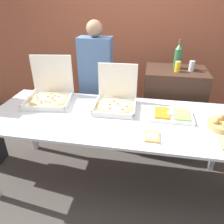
% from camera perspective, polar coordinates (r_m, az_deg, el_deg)
% --- Properties ---
extents(ground_plane, '(16.00, 16.00, 0.00)m').
position_cam_1_polar(ground_plane, '(2.69, -0.00, -17.67)').
color(ground_plane, '#423D38').
extents(brick_wall_behind, '(10.00, 0.06, 2.80)m').
position_cam_1_polar(brick_wall_behind, '(3.60, 5.09, 19.59)').
color(brick_wall_behind, '#9E5138').
rests_on(brick_wall_behind, ground_plane).
extents(buffet_table, '(2.46, 0.98, 0.88)m').
position_cam_1_polar(buffet_table, '(2.20, -0.00, -3.15)').
color(buffet_table, silver).
rests_on(buffet_table, ground_plane).
extents(pizza_box_near_right, '(0.44, 0.46, 0.42)m').
position_cam_1_polar(pizza_box_near_right, '(2.31, 0.95, 3.13)').
color(pizza_box_near_right, silver).
rests_on(pizza_box_near_right, buffet_table).
extents(pizza_box_near_left, '(0.54, 0.55, 0.47)m').
position_cam_1_polar(pizza_box_near_left, '(2.56, -15.93, 4.74)').
color(pizza_box_near_left, silver).
rests_on(pizza_box_near_left, buffet_table).
extents(paper_plate_front_right, '(0.22, 0.22, 0.03)m').
position_cam_1_polar(paper_plate_front_right, '(1.87, 10.37, -6.35)').
color(paper_plate_front_right, white).
rests_on(paper_plate_front_right, buffet_table).
extents(veggie_tray, '(0.41, 0.28, 0.05)m').
position_cam_1_polar(veggie_tray, '(2.21, 15.25, -0.81)').
color(veggie_tray, white).
rests_on(veggie_tray, buffet_table).
extents(bread_basket, '(0.27, 0.27, 0.10)m').
position_cam_1_polar(bread_basket, '(2.19, 26.98, -2.90)').
color(bread_basket, tan).
rests_on(bread_basket, buffet_table).
extents(sideboard_podium, '(0.75, 0.55, 1.12)m').
position_cam_1_polar(sideboard_podium, '(3.07, 15.15, 0.58)').
color(sideboard_podium, '#382319').
rests_on(sideboard_podium, ground_plane).
extents(soda_bottle, '(0.09, 0.09, 0.35)m').
position_cam_1_polar(soda_bottle, '(2.88, 16.88, 13.83)').
color(soda_bottle, '#2D6638').
rests_on(soda_bottle, sideboard_podium).
extents(soda_can_silver, '(0.07, 0.07, 0.12)m').
position_cam_1_polar(soda_can_silver, '(2.83, 20.11, 11.21)').
color(soda_can_silver, silver).
rests_on(soda_can_silver, sideboard_podium).
extents(soda_can_colored, '(0.07, 0.07, 0.12)m').
position_cam_1_polar(soda_can_colored, '(2.76, 16.79, 11.29)').
color(soda_can_colored, gold).
rests_on(soda_can_colored, sideboard_podium).
extents(person_guest_plaid, '(0.40, 0.22, 1.69)m').
position_cam_1_polar(person_guest_plaid, '(2.86, -4.07, 6.59)').
color(person_guest_plaid, black).
rests_on(person_guest_plaid, ground_plane).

